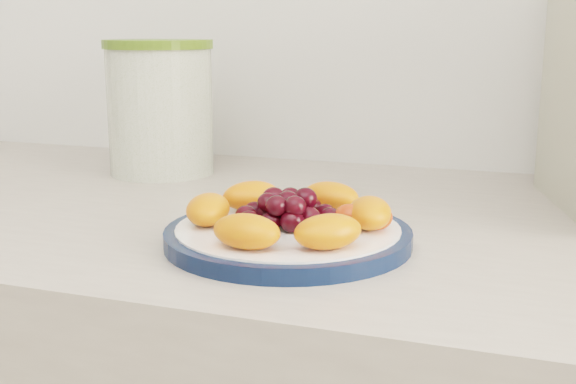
% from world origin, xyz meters
% --- Properties ---
extents(plate_rim, '(0.23, 0.23, 0.01)m').
position_xyz_m(plate_rim, '(-0.09, 1.08, 0.91)').
color(plate_rim, '#0B1A38').
rests_on(plate_rim, counter).
extents(plate_face, '(0.21, 0.21, 0.02)m').
position_xyz_m(plate_face, '(-0.09, 1.08, 0.91)').
color(plate_face, white).
rests_on(plate_face, counter).
extents(canister, '(0.17, 0.17, 0.17)m').
position_xyz_m(canister, '(-0.37, 1.34, 0.98)').
color(canister, '#415611').
rests_on(canister, counter).
extents(canister_lid, '(0.18, 0.18, 0.01)m').
position_xyz_m(canister_lid, '(-0.37, 1.34, 1.08)').
color(canister_lid, '#4D6820').
rests_on(canister_lid, canister).
extents(fruit_plate, '(0.20, 0.20, 0.03)m').
position_xyz_m(fruit_plate, '(-0.08, 1.08, 0.93)').
color(fruit_plate, '#FF5915').
rests_on(fruit_plate, plate_face).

